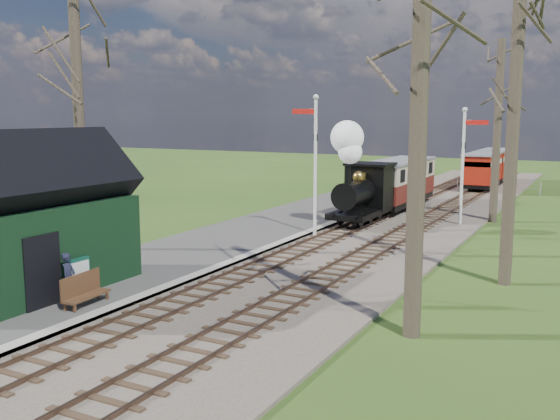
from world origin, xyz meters
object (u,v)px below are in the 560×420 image
(semaphore_near, at_px, (314,156))
(red_carriage_b, at_px, (495,165))
(red_carriage_a, at_px, (482,170))
(semaphore_far, at_px, (464,157))
(locomotive, at_px, (360,180))
(coach, at_px, (398,181))
(station_shed, at_px, (31,222))
(bench, at_px, (83,290))
(person, at_px, (69,278))
(sign_board, at_px, (79,277))

(semaphore_near, relative_size, red_carriage_b, 1.23)
(red_carriage_b, bearing_deg, semaphore_near, -97.22)
(red_carriage_a, height_order, red_carriage_b, same)
(semaphore_far, height_order, locomotive, semaphore_far)
(semaphore_near, relative_size, semaphore_far, 1.09)
(locomotive, height_order, coach, locomotive)
(locomotive, distance_m, coach, 6.10)
(semaphore_far, relative_size, red_carriage_a, 1.13)
(station_shed, xyz_separation_m, semaphore_far, (8.67, 18.00, 1.08))
(coach, relative_size, red_carriage_b, 1.56)
(coach, height_order, bench, coach)
(locomotive, distance_m, bench, 16.22)
(red_carriage_a, xyz_separation_m, bench, (-4.63, -33.40, -0.88))
(semaphore_far, height_order, person, semaphore_far)
(bench, bearing_deg, locomotive, 82.80)
(semaphore_near, relative_size, coach, 0.79)
(coach, height_order, red_carriage_a, coach)
(person, bearing_deg, red_carriage_a, -29.46)
(semaphore_near, relative_size, bench, 4.05)
(sign_board, xyz_separation_m, bench, (0.67, -0.53, -0.16))
(semaphore_near, height_order, locomotive, semaphore_near)
(sign_board, bearing_deg, bench, -37.99)
(station_shed, height_order, semaphore_near, semaphore_near)
(semaphore_far, distance_m, red_carriage_b, 20.75)
(station_shed, xyz_separation_m, bench, (2.26, -0.31, -1.66))
(red_carriage_b, bearing_deg, person, -97.37)
(station_shed, bearing_deg, coach, 78.83)
(station_shed, xyz_separation_m, red_carriage_b, (6.90, 38.59, -0.79))
(locomotive, height_order, sign_board, locomotive)
(red_carriage_b, xyz_separation_m, person, (-5.05, -39.02, -0.57))
(station_shed, xyz_separation_m, person, (1.85, -0.43, -1.35))
(coach, bearing_deg, sign_board, -97.17)
(locomotive, bearing_deg, semaphore_far, 27.69)
(semaphore_near, bearing_deg, red_carriage_a, 80.92)
(coach, xyz_separation_m, sign_board, (-2.71, -21.55, -0.88))
(semaphore_near, bearing_deg, semaphore_far, 49.40)
(locomotive, height_order, red_carriage_b, locomotive)
(station_shed, distance_m, person, 2.33)
(semaphore_near, xyz_separation_m, sign_board, (-1.94, -11.79, -2.86))
(person, bearing_deg, semaphore_far, -41.21)
(red_carriage_a, bearing_deg, coach, -102.93)
(coach, relative_size, bench, 5.12)
(coach, height_order, sign_board, coach)
(sign_board, height_order, bench, sign_board)
(semaphore_near, relative_size, person, 4.35)
(semaphore_far, bearing_deg, red_carriage_b, 94.92)
(semaphore_near, xyz_separation_m, bench, (-1.27, -12.31, -3.02))
(station_shed, height_order, semaphore_far, semaphore_far)
(person, bearing_deg, red_carriage_b, -28.27)
(red_carriage_b, bearing_deg, semaphore_far, -85.08)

